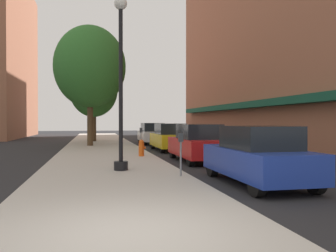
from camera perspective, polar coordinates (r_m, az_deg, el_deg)
name	(u,v)px	position (r m, az deg, el deg)	size (l,w,h in m)	color
ground_plane	(162,148)	(23.80, -0.90, -3.55)	(90.00, 90.00, 0.00)	#232326
sidewalk_slab	(102,147)	(24.36, -10.64, -3.32)	(4.80, 50.00, 0.12)	#B7B2A8
lamppost	(121,80)	(12.24, -7.63, 7.38)	(0.48, 0.48, 5.90)	black
fire_hydrant	(141,148)	(17.03, -4.30, -3.52)	(0.33, 0.26, 0.79)	#E05614
parking_meter_near	(141,136)	(19.77, -4.38, -1.67)	(0.14, 0.09, 1.31)	slate
parking_meter_far	(181,149)	(10.77, 2.07, -3.72)	(0.14, 0.09, 1.31)	slate
tree_near	(94,90)	(30.43, -11.90, 5.74)	(4.01, 4.01, 6.64)	#4C3823
tree_mid	(90,67)	(25.18, -12.47, 9.30)	(4.89, 4.89, 8.24)	#4C3823
car_blue	(257,156)	(10.36, 14.22, -4.70)	(1.80, 4.30, 1.66)	black
car_red	(198,143)	(15.77, 4.86, -2.81)	(1.80, 4.30, 1.66)	black
car_yellow	(170,137)	(21.49, 0.29, -1.85)	(1.80, 4.30, 1.66)	black
car_white	(152,134)	(27.94, -2.57, -1.25)	(1.80, 4.30, 1.66)	black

